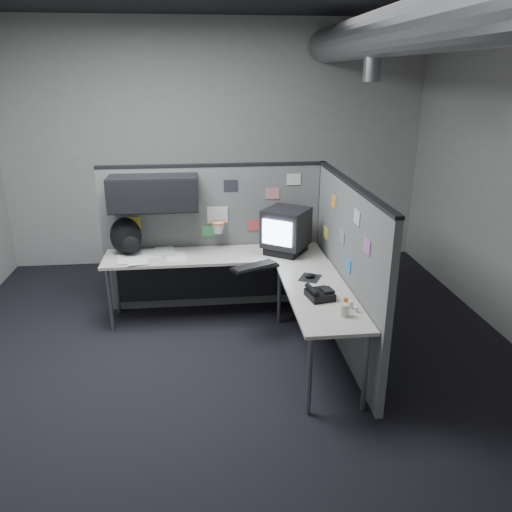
{
  "coord_description": "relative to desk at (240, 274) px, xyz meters",
  "views": [
    {
      "loc": [
        -0.2,
        -3.98,
        2.52
      ],
      "look_at": [
        0.27,
        0.35,
        0.93
      ],
      "focal_mm": 35.0,
      "sensor_mm": 36.0,
      "label": 1
    }
  ],
  "objects": [
    {
      "name": "room",
      "position": [
        0.41,
        -0.7,
        1.48
      ],
      "size": [
        5.62,
        5.62,
        3.22
      ],
      "color": "black",
      "rests_on": "ground"
    },
    {
      "name": "partition_back",
      "position": [
        -0.4,
        0.53,
        0.38
      ],
      "size": [
        2.44,
        0.42,
        1.63
      ],
      "color": "slate",
      "rests_on": "ground"
    },
    {
      "name": "partition_right",
      "position": [
        0.95,
        -0.49,
        0.21
      ],
      "size": [
        0.07,
        2.23,
        1.63
      ],
      "color": "slate",
      "rests_on": "ground"
    },
    {
      "name": "desk",
      "position": [
        0.0,
        0.0,
        0.0
      ],
      "size": [
        2.31,
        2.11,
        0.73
      ],
      "color": "beige",
      "rests_on": "ground"
    },
    {
      "name": "monitor",
      "position": [
        0.51,
        0.26,
        0.36
      ],
      "size": [
        0.58,
        0.58,
        0.48
      ],
      "rotation": [
        0.0,
        0.0,
        0.18
      ],
      "color": "black",
      "rests_on": "desk"
    },
    {
      "name": "keyboard",
      "position": [
        0.13,
        -0.18,
        0.14
      ],
      "size": [
        0.5,
        0.37,
        0.04
      ],
      "rotation": [
        0.0,
        0.0,
        -0.31
      ],
      "color": "black",
      "rests_on": "desk"
    },
    {
      "name": "mouse",
      "position": [
        0.62,
        -0.47,
        0.13
      ],
      "size": [
        0.25,
        0.27,
        0.05
      ],
      "rotation": [
        0.0,
        0.0,
        0.31
      ],
      "color": "black",
      "rests_on": "desk"
    },
    {
      "name": "phone",
      "position": [
        0.6,
        -0.91,
        0.16
      ],
      "size": [
        0.24,
        0.26,
        0.11
      ],
      "rotation": [
        0.0,
        0.0,
        0.03
      ],
      "color": "black",
      "rests_on": "desk"
    },
    {
      "name": "bottles",
      "position": [
        0.79,
        -1.14,
        0.15
      ],
      "size": [
        0.12,
        0.14,
        0.07
      ],
      "rotation": [
        0.0,
        0.0,
        0.01
      ],
      "color": "silver",
      "rests_on": "desk"
    },
    {
      "name": "cup",
      "position": [
        0.73,
        -1.25,
        0.17
      ],
      "size": [
        0.07,
        0.07,
        0.1
      ],
      "primitive_type": "cylinder",
      "rotation": [
        0.0,
        0.0,
        -0.03
      ],
      "color": "beige",
      "rests_on": "desk"
    },
    {
      "name": "papers",
      "position": [
        -0.9,
        0.27,
        0.12
      ],
      "size": [
        0.74,
        0.58,
        0.01
      ],
      "rotation": [
        0.0,
        0.0,
        0.15
      ],
      "color": "white",
      "rests_on": "desk"
    },
    {
      "name": "backpack",
      "position": [
        -1.16,
        0.38,
        0.31
      ],
      "size": [
        0.35,
        0.31,
        0.4
      ],
      "rotation": [
        0.0,
        0.0,
        0.11
      ],
      "color": "black",
      "rests_on": "desk"
    }
  ]
}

